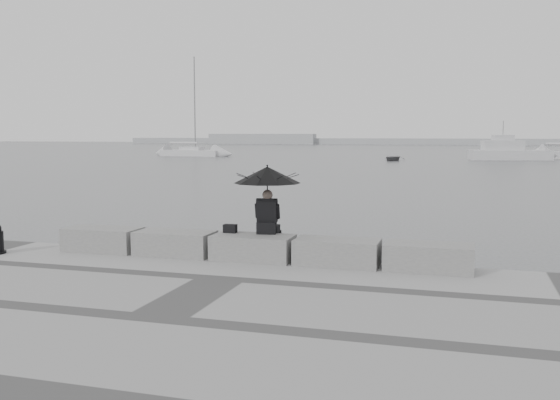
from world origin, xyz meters
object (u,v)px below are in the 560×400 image
(sailboat_left, at_px, (192,152))
(dinghy, at_px, (393,158))
(seated_person, at_px, (267,182))
(motor_cruiser, at_px, (510,152))

(sailboat_left, xyz_separation_m, dinghy, (26.76, -6.10, -0.22))
(seated_person, relative_size, sailboat_left, 0.11)
(sailboat_left, height_order, dinghy, sailboat_left)
(seated_person, xyz_separation_m, sailboat_left, (-30.62, 63.35, -1.53))
(seated_person, relative_size, motor_cruiser, 0.15)
(sailboat_left, xyz_separation_m, motor_cruiser, (39.26, -0.24, 0.38))
(sailboat_left, bearing_deg, dinghy, -4.46)
(sailboat_left, height_order, motor_cruiser, sailboat_left)
(motor_cruiser, bearing_deg, dinghy, -166.78)
(seated_person, height_order, dinghy, seated_person)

